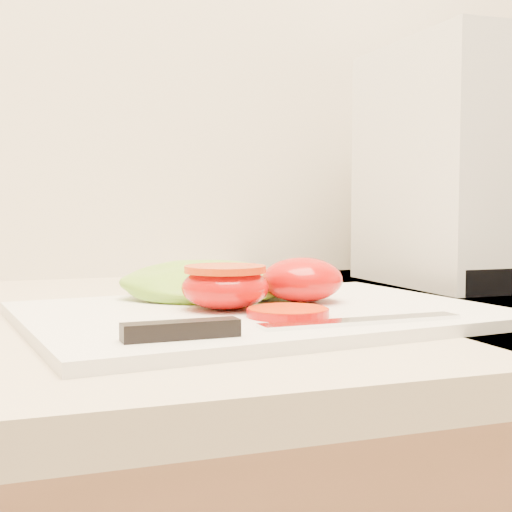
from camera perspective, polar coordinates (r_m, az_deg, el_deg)
name	(u,v)px	position (r m, az deg, el deg)	size (l,w,h in m)	color
cutting_board	(260,314)	(0.62, 0.31, -4.67)	(0.39, 0.29, 0.01)	white
tomato_half_dome	(302,280)	(0.66, 3.70, -1.89)	(0.08, 0.08, 0.04)	#CB0502
tomato_half_cut	(225,285)	(0.61, -2.48, -2.35)	(0.08, 0.08, 0.04)	#CB0502
tomato_slice_0	(288,312)	(0.58, 2.55, -4.51)	(0.06, 0.06, 0.01)	red
lettuce_leaf_0	(206,283)	(0.69, -4.01, -2.14)	(0.16, 0.11, 0.03)	#6BB22F
lettuce_leaf_1	(250,284)	(0.71, -0.49, -2.28)	(0.10, 0.07, 0.02)	#6BB22F
knife	(258,326)	(0.50, 0.13, -5.63)	(0.27, 0.04, 0.01)	silver
appliance	(467,166)	(0.95, 16.55, 6.93)	(0.20, 0.25, 0.30)	silver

